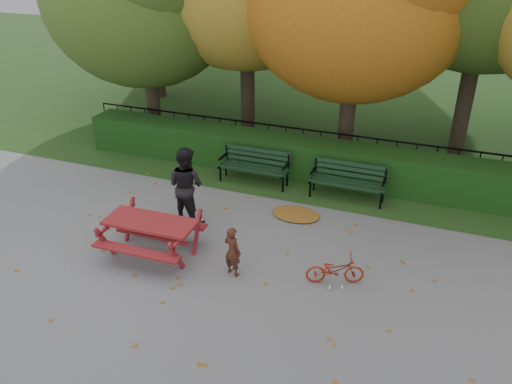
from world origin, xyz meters
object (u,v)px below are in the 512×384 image
(bench_right, at_px, (348,178))
(bicycle, at_px, (335,270))
(adult, at_px, (186,185))
(child, at_px, (232,251))
(picnic_table, at_px, (151,228))
(bench_left, at_px, (255,164))

(bench_right, relative_size, bicycle, 1.68)
(adult, bearing_deg, bicycle, 174.89)
(bench_right, distance_m, child, 4.05)
(picnic_table, bearing_deg, bicycle, 4.15)
(bench_left, distance_m, bench_right, 2.40)
(bench_right, height_order, picnic_table, bench_right)
(child, bearing_deg, bicycle, -148.40)
(bench_left, height_order, adult, adult)
(picnic_table, distance_m, adult, 1.44)
(adult, height_order, bicycle, adult)
(bicycle, bearing_deg, picnic_table, 75.18)
(child, bearing_deg, bench_left, -56.43)
(bench_left, distance_m, adult, 2.48)
(picnic_table, xyz_separation_m, bicycle, (3.62, 0.38, -0.32))
(child, bearing_deg, picnic_table, 17.39)
(child, distance_m, bicycle, 1.92)
(picnic_table, relative_size, bicycle, 1.72)
(adult, bearing_deg, picnic_table, 98.69)
(child, bearing_deg, bench_right, -91.40)
(adult, relative_size, bicycle, 1.66)
(bench_right, height_order, bicycle, bench_right)
(picnic_table, bearing_deg, adult, 85.89)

